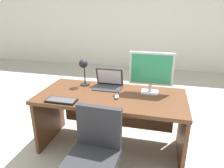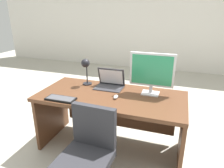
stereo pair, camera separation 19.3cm
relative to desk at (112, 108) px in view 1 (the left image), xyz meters
The scene contains 9 objects.
ground 1.55m from the desk, 90.00° to the left, with size 12.00×12.00×0.00m, color #B7B2A3.
back_wall 3.92m from the desk, 90.00° to the left, with size 10.00×0.10×2.80m, color silver.
desk is the anchor object (origin of this frame).
monitor 0.66m from the desk, 16.87° to the left, with size 0.51×0.16×0.49m.
laptop 0.35m from the desk, 114.73° to the left, with size 0.35×0.26×0.24m.
keyboard 0.63m from the desk, 143.80° to the right, with size 0.34×0.14×0.02m.
mouse 0.26m from the desk, 56.11° to the right, with size 0.05×0.09×0.04m.
desk_lamp 0.63m from the desk, 158.28° to the left, with size 0.12×0.14×0.35m.
office_chair 0.77m from the desk, 89.42° to the right, with size 0.56×0.56×0.84m.
Camera 1 is at (0.54, -2.15, 1.69)m, focal length 33.11 mm.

